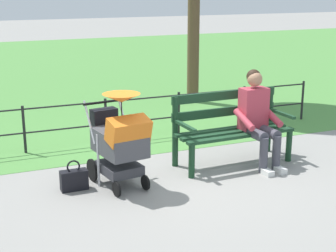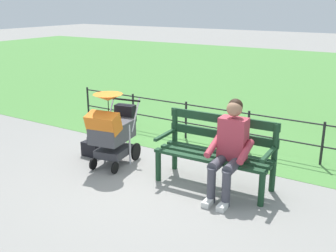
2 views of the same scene
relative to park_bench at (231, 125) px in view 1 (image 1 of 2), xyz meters
name	(u,v)px [view 1 (image 1 of 2)]	position (x,y,z in m)	size (l,w,h in m)	color
ground_plane	(186,171)	(0.71, 0.12, -0.53)	(60.00, 60.00, 0.00)	gray
grass_lawn	(55,70)	(0.71, -8.68, -0.52)	(40.00, 16.00, 0.01)	#518E42
park_bench	(231,125)	(0.00, 0.00, 0.00)	(1.62, 0.65, 0.96)	#193D23
person_on_bench	(258,116)	(-0.28, 0.22, 0.15)	(0.54, 0.74, 1.28)	#42424C
stroller	(120,139)	(1.64, 0.24, 0.07)	(0.62, 0.94, 1.15)	black
handbag	(74,180)	(2.19, 0.15, -0.40)	(0.32, 0.14, 0.37)	black
park_fence	(143,113)	(0.71, -1.48, -0.11)	(6.09, 0.04, 0.70)	black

